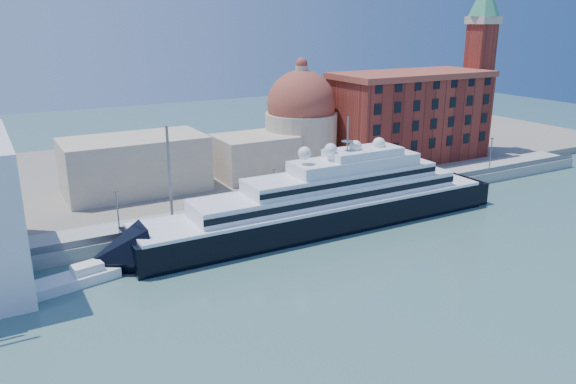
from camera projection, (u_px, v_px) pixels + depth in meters
ground at (369, 282)px, 85.38m from camera, size 400.00×400.00×0.00m
quay at (267, 211)px, 113.38m from camera, size 180.00×10.00×2.50m
land at (196, 167)px, 147.65m from camera, size 260.00×72.00×2.00m
quay_fence at (278, 208)px, 109.08m from camera, size 180.00×0.10×1.20m
superyacht at (311, 209)px, 104.99m from camera, size 82.35×11.42×24.61m
service_barge at (76, 279)px, 84.40m from camera, size 13.81×6.92×2.97m
warehouse at (410, 116)px, 148.93m from camera, size 43.00×19.00×23.25m
campanile at (480, 55)px, 155.70m from camera, size 8.40×8.40×47.00m
church at (245, 140)px, 133.29m from camera, size 66.00×18.00×25.50m
lamp_posts at (210, 180)px, 103.49m from camera, size 120.80×2.40×18.00m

